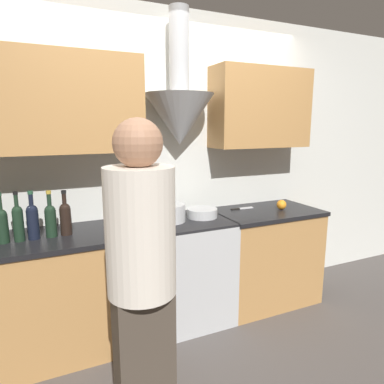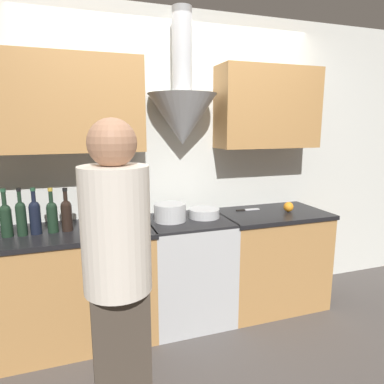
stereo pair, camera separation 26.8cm
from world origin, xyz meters
name	(u,v)px [view 1 (the left image)]	position (x,y,z in m)	size (l,w,h in m)	color
ground_plane	(203,337)	(0.00, 0.00, 0.00)	(12.00, 12.00, 0.00)	#4C4744
wall_back	(167,147)	(-0.07, 0.59, 1.46)	(8.40, 0.57, 2.60)	silver
counter_left	(61,294)	(-1.01, 0.32, 0.44)	(1.37, 0.62, 0.88)	#B27F47
counter_right	(264,255)	(0.80, 0.32, 0.44)	(0.95, 0.62, 0.88)	#B27F47
stove_range	(187,269)	(0.00, 0.32, 0.45)	(0.67, 0.60, 0.88)	#B7BABC
wine_bottle_3	(2,223)	(-1.33, 0.31, 1.02)	(0.08, 0.08, 0.34)	black
wine_bottle_4	(18,221)	(-1.23, 0.30, 1.02)	(0.07, 0.07, 0.34)	black
wine_bottle_5	(33,220)	(-1.15, 0.31, 1.02)	(0.08, 0.08, 0.33)	black
wine_bottle_6	(51,219)	(-1.03, 0.31, 1.01)	(0.08, 0.08, 0.33)	black
wine_bottle_7	(65,217)	(-0.94, 0.32, 1.01)	(0.08, 0.08, 0.32)	black
stock_pot	(169,213)	(-0.15, 0.33, 0.96)	(0.26, 0.26, 0.14)	#B7BABC
mixing_bowl	(202,213)	(0.15, 0.34, 0.92)	(0.26, 0.26, 0.07)	#B7BABC
orange_fruit	(281,205)	(0.94, 0.27, 0.93)	(0.09, 0.09, 0.09)	orange
chefs_knife	(242,208)	(0.62, 0.44, 0.89)	(0.23, 0.04, 0.01)	silver
person_foreground_left	(142,281)	(-0.69, -0.74, 0.94)	(0.32, 0.32, 1.68)	#473D33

